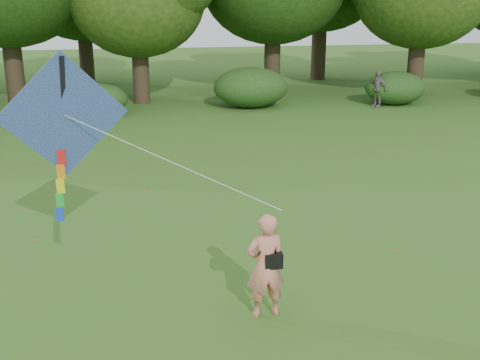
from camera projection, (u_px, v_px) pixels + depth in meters
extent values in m
plane|color=#265114|center=(283.00, 288.00, 11.08)|extent=(100.00, 100.00, 0.00)
imported|color=#DC7C67|center=(265.00, 266.00, 9.90)|extent=(0.70, 0.49, 1.82)
imported|color=slate|center=(377.00, 89.00, 28.18)|extent=(0.88, 1.07, 1.71)
cube|color=black|center=(273.00, 260.00, 9.86)|extent=(0.30, 0.20, 0.26)
cylinder|color=black|center=(266.00, 241.00, 9.72)|extent=(0.33, 0.14, 0.47)
cube|color=#264FA8|center=(64.00, 115.00, 10.10)|extent=(2.14, 0.56, 2.18)
cube|color=black|center=(64.00, 114.00, 10.13)|extent=(0.22, 0.41, 1.99)
cylinder|color=white|center=(170.00, 161.00, 9.85)|extent=(3.42, 1.61, 1.38)
cube|color=red|center=(61.00, 157.00, 10.32)|extent=(0.14, 0.06, 0.26)
cube|color=orange|center=(61.00, 172.00, 10.40)|extent=(0.14, 0.06, 0.26)
cube|color=yellow|center=(61.00, 186.00, 10.47)|extent=(0.14, 0.06, 0.26)
cube|color=green|center=(60.00, 200.00, 10.54)|extent=(0.14, 0.06, 0.26)
cube|color=blue|center=(60.00, 214.00, 10.62)|extent=(0.14, 0.06, 0.26)
cylinder|color=#3A2D1E|center=(14.00, 63.00, 28.83)|extent=(0.88, 0.88, 3.85)
cylinder|color=#3A2D1E|center=(141.00, 71.00, 29.03)|extent=(0.80, 0.80, 3.15)
cylinder|color=#3A2D1E|center=(272.00, 58.00, 32.04)|extent=(0.86, 0.86, 3.67)
cylinder|color=#3A2D1E|center=(416.00, 63.00, 30.93)|extent=(0.83, 0.83, 3.43)
cylinder|color=#3A2D1E|center=(86.00, 53.00, 35.50)|extent=(0.84, 0.84, 3.50)
cylinder|color=#3A2D1E|center=(319.00, 46.00, 36.89)|extent=(0.90, 0.90, 4.02)
ellipsoid|color=#264919|center=(97.00, 100.00, 26.22)|extent=(2.66, 2.09, 1.42)
ellipsoid|color=#264919|center=(251.00, 87.00, 28.11)|extent=(3.50, 2.75, 1.88)
ellipsoid|color=#264919|center=(395.00, 88.00, 28.90)|extent=(2.94, 2.31, 1.58)
cube|color=brown|center=(35.00, 240.00, 13.20)|extent=(0.14, 0.12, 0.01)
cube|color=brown|center=(21.00, 209.00, 15.12)|extent=(0.14, 0.12, 0.01)
cube|color=brown|center=(145.00, 190.00, 16.50)|extent=(0.14, 0.14, 0.01)
cube|color=brown|center=(395.00, 251.00, 12.65)|extent=(0.14, 0.14, 0.01)
cube|color=brown|center=(51.00, 171.00, 18.27)|extent=(0.11, 0.14, 0.01)
cube|color=brown|center=(43.00, 149.00, 20.91)|extent=(0.13, 0.10, 0.01)
cube|color=brown|center=(35.00, 167.00, 18.68)|extent=(0.11, 0.14, 0.01)
cube|color=brown|center=(175.00, 156.00, 19.97)|extent=(0.14, 0.12, 0.01)
cube|color=brown|center=(203.00, 171.00, 18.30)|extent=(0.14, 0.12, 0.01)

